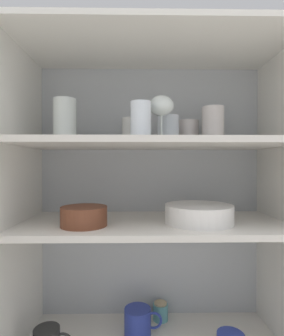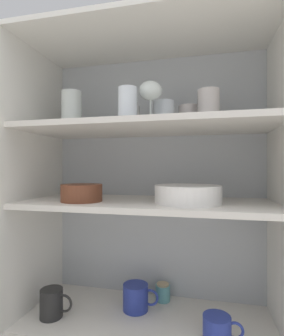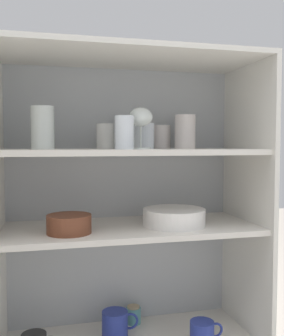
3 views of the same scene
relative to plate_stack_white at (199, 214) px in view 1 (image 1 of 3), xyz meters
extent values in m
cube|color=#B2B7BC|center=(-0.15, 0.23, -0.06)|extent=(0.95, 0.02, 1.27)
cube|color=white|center=(-0.62, 0.03, -0.06)|extent=(0.02, 0.42, 1.27)
cube|color=white|center=(0.31, 0.03, -0.06)|extent=(0.02, 0.42, 1.27)
cube|color=white|center=(-0.15, 0.03, 0.58)|extent=(0.95, 0.42, 0.02)
cube|color=silver|center=(-0.15, 0.03, -0.04)|extent=(0.91, 0.38, 0.02)
cube|color=silver|center=(-0.15, 0.03, 0.24)|extent=(0.91, 0.38, 0.02)
cylinder|color=silver|center=(0.07, 0.08, 0.32)|extent=(0.08, 0.08, 0.13)
cylinder|color=white|center=(-0.20, -0.06, 0.31)|extent=(0.07, 0.07, 0.11)
cylinder|color=white|center=(-0.10, 0.08, 0.30)|extent=(0.08, 0.08, 0.10)
cylinder|color=white|center=(-0.24, 0.12, 0.30)|extent=(0.07, 0.07, 0.10)
cylinder|color=silver|center=(-0.01, 0.16, 0.30)|extent=(0.08, 0.08, 0.09)
cylinder|color=white|center=(-0.46, 0.04, 0.32)|extent=(0.08, 0.08, 0.15)
cylinder|color=white|center=(-0.13, -0.01, 0.25)|extent=(0.07, 0.07, 0.01)
cylinder|color=white|center=(-0.13, -0.01, 0.29)|extent=(0.01, 0.01, 0.07)
ellipsoid|color=white|center=(-0.13, -0.01, 0.36)|extent=(0.08, 0.08, 0.07)
cylinder|color=white|center=(0.00, 0.00, -0.03)|extent=(0.23, 0.23, 0.01)
cylinder|color=white|center=(0.00, 0.00, -0.02)|extent=(0.23, 0.23, 0.01)
cylinder|color=white|center=(0.00, 0.00, -0.01)|extent=(0.23, 0.23, 0.01)
cylinder|color=white|center=(0.00, 0.00, 0.00)|extent=(0.23, 0.23, 0.01)
cylinder|color=white|center=(0.00, 0.00, 0.01)|extent=(0.23, 0.23, 0.01)
cylinder|color=white|center=(0.00, 0.00, 0.02)|extent=(0.23, 0.23, 0.01)
cylinder|color=white|center=(0.00, 0.00, 0.03)|extent=(0.23, 0.23, 0.01)
cylinder|color=brown|center=(-0.38, -0.03, 0.00)|extent=(0.15, 0.15, 0.06)
torus|color=brown|center=(-0.38, -0.03, 0.03)|extent=(0.15, 0.15, 0.01)
cylinder|color=#283893|center=(-0.21, 0.08, -0.42)|extent=(0.10, 0.10, 0.10)
torus|color=#283893|center=(-0.15, 0.08, -0.41)|extent=(0.06, 0.01, 0.06)
cylinder|color=#5BA3A8|center=(-0.11, 0.18, -0.44)|extent=(0.06, 0.06, 0.06)
cylinder|color=tan|center=(-0.11, 0.18, -0.40)|extent=(0.05, 0.05, 0.01)
camera|label=1|loc=(-0.21, -0.89, 0.17)|focal=28.00mm
camera|label=2|loc=(0.05, -0.92, 0.09)|focal=28.00mm
camera|label=3|loc=(-0.45, -1.36, 0.27)|focal=42.00mm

